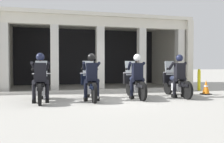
{
  "coord_description": "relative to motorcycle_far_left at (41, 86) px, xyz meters",
  "views": [
    {
      "loc": [
        -2.11,
        -8.33,
        1.22
      ],
      "look_at": [
        0.0,
        0.02,
        0.96
      ],
      "focal_mm": 38.45,
      "sensor_mm": 36.0,
      "label": 1
    }
  ],
  "objects": [
    {
      "name": "motorcycle_center_right",
      "position": [
        3.27,
        0.07,
        0.0
      ],
      "size": [
        0.62,
        2.04,
        1.35
      ],
      "rotation": [
        0.0,
        0.0,
        0.17
      ],
      "color": "black",
      "rests_on": "ground"
    },
    {
      "name": "police_officer_center_left",
      "position": [
        1.64,
        -0.27,
        0.44
      ],
      "size": [
        0.63,
        0.61,
        1.58
      ],
      "rotation": [
        0.0,
        0.0,
        0.07
      ],
      "color": "black",
      "rests_on": "ground"
    },
    {
      "name": "motorcycle_far_right",
      "position": [
        4.91,
        0.03,
        0.0
      ],
      "size": [
        0.62,
        2.04,
        1.35
      ],
      "rotation": [
        0.0,
        0.0,
        0.13
      ],
      "color": "black",
      "rests_on": "ground"
    },
    {
      "name": "kerb_strip",
      "position": [
        2.5,
        2.08,
        -0.44
      ],
      "size": [
        8.7,
        0.24,
        0.12
      ],
      "primitive_type": "cube",
      "color": "#B7B5AD",
      "rests_on": "ground"
    },
    {
      "name": "bollard_kerbside",
      "position": [
        7.0,
        1.6,
        -0.0
      ],
      "size": [
        0.14,
        0.14,
        1.01
      ],
      "color": "yellow",
      "rests_on": "ground"
    },
    {
      "name": "police_officer_center_right",
      "position": [
        3.27,
        -0.22,
        0.44
      ],
      "size": [
        0.63,
        0.61,
        1.58
      ],
      "rotation": [
        0.0,
        0.0,
        0.17
      ],
      "color": "black",
      "rests_on": "ground"
    },
    {
      "name": "police_officer_far_right",
      "position": [
        4.91,
        -0.25,
        0.44
      ],
      "size": [
        0.63,
        0.61,
        1.58
      ],
      "rotation": [
        0.0,
        0.0,
        0.13
      ],
      "color": "black",
      "rests_on": "ground"
    },
    {
      "name": "station_building",
      "position": [
        2.5,
        4.9,
        1.7
      ],
      "size": [
        9.2,
        4.66,
        3.53
      ],
      "color": "black",
      "rests_on": "ground"
    },
    {
      "name": "ground_plane",
      "position": [
        2.45,
        3.13,
        -0.5
      ],
      "size": [
        80.0,
        80.0,
        0.0
      ],
      "primitive_type": "plane",
      "color": "#A8A59E"
    },
    {
      "name": "motorcycle_center_left",
      "position": [
        1.64,
        0.01,
        0.0
      ],
      "size": [
        0.62,
        2.04,
        1.35
      ],
      "rotation": [
        0.0,
        0.0,
        0.07
      ],
      "color": "black",
      "rests_on": "ground"
    },
    {
      "name": "police_officer_far_left",
      "position": [
        -0.0,
        -0.28,
        0.44
      ],
      "size": [
        0.63,
        0.61,
        1.58
      ],
      "rotation": [
        0.0,
        0.0,
        0.17
      ],
      "color": "black",
      "rests_on": "ground"
    },
    {
      "name": "motorcycle_far_left",
      "position": [
        0.0,
        0.0,
        0.0
      ],
      "size": [
        0.62,
        2.04,
        1.35
      ],
      "rotation": [
        0.0,
        0.0,
        0.17
      ],
      "color": "black",
      "rests_on": "ground"
    },
    {
      "name": "traffic_cone_flank",
      "position": [
        6.39,
        0.23,
        -0.21
      ],
      "size": [
        0.34,
        0.34,
        0.59
      ],
      "color": "black",
      "rests_on": "ground"
    }
  ]
}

